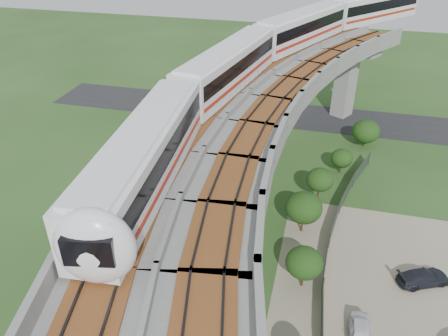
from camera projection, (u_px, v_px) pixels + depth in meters
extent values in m
plane|color=#28461C|center=(208.00, 272.00, 33.09)|extent=(160.00, 160.00, 0.00)
cube|color=gray|center=(406.00, 331.00, 28.52)|extent=(18.00, 26.00, 0.04)
cube|color=#232326|center=(270.00, 113.00, 57.90)|extent=(60.00, 8.00, 0.03)
cube|color=#99968E|center=(345.00, 84.00, 55.31)|extent=(2.86, 2.93, 8.40)
cube|color=#99968E|center=(351.00, 47.00, 52.80)|extent=(7.21, 5.74, 1.20)
cube|color=#99968E|center=(249.00, 159.00, 39.33)|extent=(2.35, 2.51, 8.40)
cube|color=#99968E|center=(250.00, 110.00, 36.82)|extent=(7.31, 3.58, 1.20)
cube|color=#99968E|center=(161.00, 293.00, 19.58)|extent=(7.31, 3.58, 1.20)
cube|color=gray|center=(325.00, 49.00, 48.54)|extent=(16.42, 20.91, 0.80)
cube|color=gray|center=(293.00, 34.00, 50.44)|extent=(8.66, 17.08, 1.00)
cube|color=gray|center=(363.00, 48.00, 45.69)|extent=(8.66, 17.08, 1.00)
cube|color=brown|center=(308.00, 41.00, 49.51)|extent=(10.68, 18.08, 0.12)
cube|color=black|center=(308.00, 40.00, 49.45)|extent=(9.69, 17.59, 0.12)
cube|color=brown|center=(344.00, 48.00, 47.08)|extent=(10.68, 18.08, 0.12)
cube|color=black|center=(344.00, 47.00, 47.02)|extent=(9.69, 17.59, 0.12)
cube|color=gray|center=(245.00, 104.00, 35.27)|extent=(11.77, 20.03, 0.80)
cube|color=gray|center=(197.00, 86.00, 36.23)|extent=(3.22, 18.71, 1.00)
cube|color=gray|center=(298.00, 102.00, 33.38)|extent=(3.22, 18.71, 1.00)
cube|color=brown|center=(220.00, 95.00, 35.76)|extent=(5.44, 19.05, 0.12)
cube|color=black|center=(220.00, 94.00, 35.70)|extent=(4.35, 18.88, 0.12)
cube|color=brown|center=(271.00, 103.00, 34.31)|extent=(5.44, 19.05, 0.12)
cube|color=black|center=(272.00, 102.00, 34.24)|extent=(4.35, 18.88, 0.12)
cube|color=gray|center=(165.00, 256.00, 20.17)|extent=(11.77, 20.03, 0.80)
cube|color=gray|center=(72.00, 236.00, 20.04)|extent=(3.22, 18.71, 1.00)
cube|color=gray|center=(259.00, 247.00, 19.36)|extent=(3.22, 18.71, 1.00)
cube|color=brown|center=(117.00, 246.00, 20.11)|extent=(5.44, 19.05, 0.12)
cube|color=black|center=(117.00, 244.00, 20.04)|extent=(4.35, 18.88, 0.12)
cube|color=brown|center=(212.00, 252.00, 19.76)|extent=(5.44, 19.05, 0.12)
cube|color=black|center=(212.00, 250.00, 19.70)|extent=(4.35, 18.88, 0.12)
cube|color=white|center=(145.00, 158.00, 23.44)|extent=(3.77, 15.15, 3.20)
cube|color=white|center=(142.00, 130.00, 22.55)|extent=(3.17, 14.37, 0.22)
cube|color=black|center=(144.00, 151.00, 23.21)|extent=(3.78, 14.56, 1.15)
cube|color=red|center=(146.00, 170.00, 23.83)|extent=(3.78, 14.56, 0.30)
cube|color=black|center=(147.00, 181.00, 24.20)|extent=(2.81, 12.85, 0.28)
cube|color=white|center=(228.00, 68.00, 36.12)|extent=(5.33, 15.24, 3.20)
cube|color=white|center=(228.00, 47.00, 35.23)|extent=(4.67, 14.41, 0.22)
cube|color=black|center=(228.00, 63.00, 35.88)|extent=(5.28, 14.66, 1.15)
cube|color=red|center=(228.00, 77.00, 36.51)|extent=(5.28, 14.66, 0.30)
cube|color=black|center=(228.00, 85.00, 36.88)|extent=(4.14, 12.88, 0.28)
cube|color=white|center=(302.00, 28.00, 47.43)|extent=(8.71, 14.76, 3.20)
cube|color=white|center=(303.00, 12.00, 46.54)|extent=(7.90, 13.85, 0.22)
cube|color=black|center=(302.00, 24.00, 47.19)|extent=(8.51, 14.24, 1.15)
cube|color=red|center=(301.00, 35.00, 47.82)|extent=(8.51, 14.24, 0.30)
cube|color=black|center=(301.00, 42.00, 48.19)|extent=(7.04, 12.38, 0.28)
cube|color=white|center=(375.00, 7.00, 56.66)|extent=(11.54, 13.36, 3.20)
cube|color=black|center=(376.00, 4.00, 56.43)|extent=(11.21, 12.93, 1.15)
cube|color=red|center=(374.00, 13.00, 57.05)|extent=(11.21, 12.93, 0.30)
cube|color=black|center=(373.00, 19.00, 57.43)|extent=(9.50, 11.10, 0.28)
ellipsoid|color=white|center=(95.00, 246.00, 17.22)|extent=(3.61, 2.41, 3.64)
cylinder|color=#2D382D|center=(369.00, 159.00, 46.12)|extent=(0.08, 0.08, 1.50)
cube|color=#2D382D|center=(361.00, 169.00, 44.38)|extent=(1.69, 4.77, 1.40)
cylinder|color=#2D382D|center=(354.00, 180.00, 42.60)|extent=(0.08, 0.08, 1.50)
cube|color=#2D382D|center=(347.00, 193.00, 40.76)|extent=(1.23, 4.91, 1.40)
cylinder|color=#2D382D|center=(340.00, 207.00, 38.87)|extent=(0.08, 0.08, 1.50)
cube|color=#2D382D|center=(334.00, 223.00, 36.94)|extent=(0.75, 4.99, 1.40)
cylinder|color=#2D382D|center=(330.00, 241.00, 34.97)|extent=(0.08, 0.08, 1.50)
cube|color=#2D382D|center=(326.00, 262.00, 32.97)|extent=(0.27, 5.04, 1.40)
cylinder|color=#2D382D|center=(323.00, 285.00, 30.94)|extent=(0.08, 0.08, 1.50)
cube|color=#2D382D|center=(322.00, 313.00, 28.88)|extent=(0.27, 5.04, 1.40)
cylinder|color=#382314|center=(364.00, 142.00, 49.81)|extent=(0.18, 0.18, 1.00)
ellipsoid|color=#193711|center=(366.00, 131.00, 49.07)|extent=(3.08, 3.08, 2.62)
cylinder|color=#382314|center=(340.00, 168.00, 45.01)|extent=(0.18, 0.18, 1.02)
ellipsoid|color=#193711|center=(342.00, 158.00, 44.39)|extent=(2.23, 2.23, 1.89)
cylinder|color=#382314|center=(318.00, 194.00, 40.38)|extent=(0.18, 0.18, 1.72)
ellipsoid|color=#193711|center=(320.00, 180.00, 39.54)|extent=(2.48, 2.48, 2.11)
cylinder|color=#382314|center=(302.00, 224.00, 36.79)|extent=(0.18, 0.18, 1.58)
ellipsoid|color=#193711|center=(304.00, 208.00, 35.90)|extent=(3.05, 3.05, 2.60)
cylinder|color=#382314|center=(302.00, 278.00, 31.56)|extent=(0.18, 0.18, 1.45)
ellipsoid|color=#193711|center=(304.00, 263.00, 30.76)|extent=(2.66, 2.66, 2.27)
imported|color=white|center=(361.00, 335.00, 27.54)|extent=(1.48, 3.53, 1.19)
imported|color=black|center=(423.00, 277.00, 31.81)|extent=(4.15, 3.06, 1.12)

